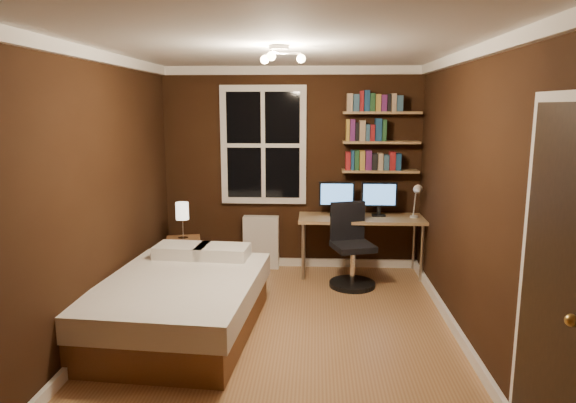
{
  "coord_description": "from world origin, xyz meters",
  "views": [
    {
      "loc": [
        0.3,
        -4.27,
        2.03
      ],
      "look_at": [
        0.04,
        0.45,
        1.15
      ],
      "focal_mm": 32.0,
      "sensor_mm": 36.0,
      "label": 1
    }
  ],
  "objects_px": {
    "bedside_lamp": "(183,221)",
    "monitor_right": "(379,199)",
    "bed": "(181,303)",
    "radiator": "(261,242)",
    "desk_lamp": "(416,201)",
    "nightstand": "(184,259)",
    "office_chair": "(351,255)",
    "desk": "(361,222)",
    "monitor_left": "(337,199)"
  },
  "relations": [
    {
      "from": "bedside_lamp",
      "to": "monitor_right",
      "type": "bearing_deg",
      "value": 9.16
    },
    {
      "from": "bed",
      "to": "bedside_lamp",
      "type": "xyz_separation_m",
      "value": [
        -0.34,
        1.44,
        0.44
      ]
    },
    {
      "from": "radiator",
      "to": "monitor_right",
      "type": "bearing_deg",
      "value": -4.29
    },
    {
      "from": "radiator",
      "to": "desk_lamp",
      "type": "relative_size",
      "value": 1.52
    },
    {
      "from": "radiator",
      "to": "bedside_lamp",
      "type": "bearing_deg",
      "value": -150.96
    },
    {
      "from": "radiator",
      "to": "nightstand",
      "type": "bearing_deg",
      "value": -150.96
    },
    {
      "from": "desk_lamp",
      "to": "office_chair",
      "type": "relative_size",
      "value": 0.46
    },
    {
      "from": "nightstand",
      "to": "office_chair",
      "type": "bearing_deg",
      "value": -17.62
    },
    {
      "from": "desk",
      "to": "monitor_right",
      "type": "xyz_separation_m",
      "value": [
        0.22,
        0.08,
        0.27
      ]
    },
    {
      "from": "nightstand",
      "to": "monitor_right",
      "type": "relative_size",
      "value": 1.14
    },
    {
      "from": "desk",
      "to": "desk_lamp",
      "type": "bearing_deg",
      "value": -6.68
    },
    {
      "from": "bedside_lamp",
      "to": "monitor_right",
      "type": "distance_m",
      "value": 2.36
    },
    {
      "from": "monitor_left",
      "to": "monitor_right",
      "type": "height_order",
      "value": "same"
    },
    {
      "from": "bed",
      "to": "bedside_lamp",
      "type": "bearing_deg",
      "value": 107.85
    },
    {
      "from": "bed",
      "to": "nightstand",
      "type": "bearing_deg",
      "value": 107.85
    },
    {
      "from": "monitor_left",
      "to": "monitor_right",
      "type": "distance_m",
      "value": 0.51
    },
    {
      "from": "desk_lamp",
      "to": "desk",
      "type": "bearing_deg",
      "value": 173.32
    },
    {
      "from": "monitor_right",
      "to": "radiator",
      "type": "bearing_deg",
      "value": 175.71
    },
    {
      "from": "desk",
      "to": "desk_lamp",
      "type": "xyz_separation_m",
      "value": [
        0.63,
        -0.07,
        0.28
      ]
    },
    {
      "from": "radiator",
      "to": "bed",
      "type": "bearing_deg",
      "value": -105.31
    },
    {
      "from": "radiator",
      "to": "desk_lamp",
      "type": "bearing_deg",
      "value": -7.87
    },
    {
      "from": "bed",
      "to": "nightstand",
      "type": "height_order",
      "value": "bed"
    },
    {
      "from": "desk_lamp",
      "to": "bed",
      "type": "bearing_deg",
      "value": -145.18
    },
    {
      "from": "nightstand",
      "to": "bedside_lamp",
      "type": "distance_m",
      "value": 0.46
    },
    {
      "from": "radiator",
      "to": "office_chair",
      "type": "relative_size",
      "value": 0.7
    },
    {
      "from": "nightstand",
      "to": "monitor_left",
      "type": "relative_size",
      "value": 1.14
    },
    {
      "from": "office_chair",
      "to": "radiator",
      "type": "bearing_deg",
      "value": 134.62
    },
    {
      "from": "nightstand",
      "to": "desk_lamp",
      "type": "relative_size",
      "value": 1.12
    },
    {
      "from": "bed",
      "to": "monitor_right",
      "type": "xyz_separation_m",
      "value": [
        1.97,
        1.81,
        0.65
      ]
    },
    {
      "from": "bed",
      "to": "monitor_left",
      "type": "height_order",
      "value": "monitor_left"
    },
    {
      "from": "radiator",
      "to": "office_chair",
      "type": "bearing_deg",
      "value": -28.3
    },
    {
      "from": "bedside_lamp",
      "to": "radiator",
      "type": "height_order",
      "value": "bedside_lamp"
    },
    {
      "from": "bedside_lamp",
      "to": "desk_lamp",
      "type": "relative_size",
      "value": 0.99
    },
    {
      "from": "bed",
      "to": "radiator",
      "type": "distance_m",
      "value": 1.99
    },
    {
      "from": "radiator",
      "to": "desk_lamp",
      "type": "distance_m",
      "value": 1.97
    },
    {
      "from": "bed",
      "to": "office_chair",
      "type": "bearing_deg",
      "value": 43.74
    },
    {
      "from": "monitor_left",
      "to": "monitor_right",
      "type": "xyz_separation_m",
      "value": [
        0.51,
        0.0,
        0.0
      ]
    },
    {
      "from": "office_chair",
      "to": "nightstand",
      "type": "bearing_deg",
      "value": 159.8
    },
    {
      "from": "nightstand",
      "to": "bedside_lamp",
      "type": "xyz_separation_m",
      "value": [
        0.0,
        0.0,
        0.46
      ]
    },
    {
      "from": "nightstand",
      "to": "desk",
      "type": "distance_m",
      "value": 2.16
    },
    {
      "from": "nightstand",
      "to": "bedside_lamp",
      "type": "height_order",
      "value": "bedside_lamp"
    },
    {
      "from": "bed",
      "to": "monitor_left",
      "type": "relative_size",
      "value": 4.52
    },
    {
      "from": "bed",
      "to": "monitor_right",
      "type": "relative_size",
      "value": 4.52
    },
    {
      "from": "office_chair",
      "to": "desk",
      "type": "bearing_deg",
      "value": 54.17
    },
    {
      "from": "bed",
      "to": "bedside_lamp",
      "type": "relative_size",
      "value": 4.48
    },
    {
      "from": "desk_lamp",
      "to": "nightstand",
      "type": "bearing_deg",
      "value": -175.29
    },
    {
      "from": "monitor_left",
      "to": "desk_lamp",
      "type": "xyz_separation_m",
      "value": [
        0.93,
        -0.15,
        0.01
      ]
    },
    {
      "from": "radiator",
      "to": "monitor_right",
      "type": "height_order",
      "value": "monitor_right"
    },
    {
      "from": "bed",
      "to": "monitor_right",
      "type": "bearing_deg",
      "value": 46.9
    },
    {
      "from": "monitor_left",
      "to": "office_chair",
      "type": "distance_m",
      "value": 0.76
    }
  ]
}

